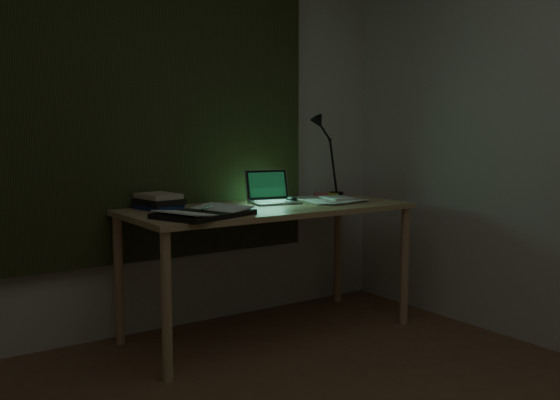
% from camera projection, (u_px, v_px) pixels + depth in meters
% --- Properties ---
extents(wall_back, '(3.50, 0.00, 2.50)m').
position_uv_depth(wall_back, '(140.00, 125.00, 3.65)').
color(wall_back, silver).
rests_on(wall_back, ground).
extents(curtain, '(2.20, 0.06, 2.00)m').
position_uv_depth(curtain, '(142.00, 90.00, 3.60)').
color(curtain, '#272E17').
rests_on(curtain, wall_back).
extents(desk, '(1.69, 0.74, 0.77)m').
position_uv_depth(desk, '(269.00, 270.00, 3.72)').
color(desk, tan).
rests_on(desk, floor).
extents(laptop, '(0.33, 0.36, 0.20)m').
position_uv_depth(laptop, '(275.00, 187.00, 3.80)').
color(laptop, '#AEADB2').
rests_on(laptop, desk).
extents(open_textbook, '(0.55, 0.47, 0.04)m').
position_uv_depth(open_textbook, '(204.00, 213.00, 3.23)').
color(open_textbook, white).
rests_on(open_textbook, desk).
extents(book_stack, '(0.24, 0.27, 0.10)m').
position_uv_depth(book_stack, '(158.00, 201.00, 3.52)').
color(book_stack, white).
rests_on(book_stack, desk).
extents(loose_papers, '(0.43, 0.44, 0.02)m').
position_uv_depth(loose_papers, '(329.00, 199.00, 3.95)').
color(loose_papers, white).
rests_on(loose_papers, desk).
extents(mouse, '(0.08, 0.11, 0.04)m').
position_uv_depth(mouse, '(291.00, 199.00, 3.87)').
color(mouse, black).
rests_on(mouse, desk).
extents(sticky_yellow, '(0.09, 0.09, 0.01)m').
position_uv_depth(sticky_yellow, '(333.00, 194.00, 4.28)').
color(sticky_yellow, '#E9F433').
rests_on(sticky_yellow, desk).
extents(sticky_pink, '(0.11, 0.11, 0.02)m').
position_uv_depth(sticky_pink, '(321.00, 195.00, 4.24)').
color(sticky_pink, '#F25E71').
rests_on(sticky_pink, desk).
extents(desk_lamp, '(0.36, 0.29, 0.51)m').
position_uv_depth(desk_lamp, '(337.00, 158.00, 4.32)').
color(desk_lamp, black).
rests_on(desk_lamp, desk).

